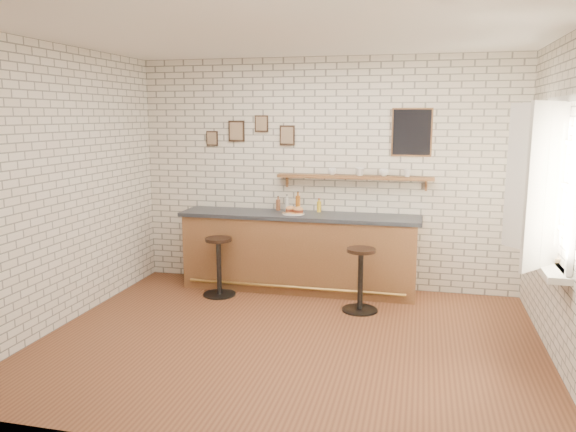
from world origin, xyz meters
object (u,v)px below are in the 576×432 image
(condiment_bottle_yellow, at_px, (319,206))
(shelf_cup_b, at_px, (360,172))
(bitters_bottle_white, at_px, (287,204))
(bitters_bottle_amber, at_px, (298,203))
(shelf_cup_d, at_px, (407,173))
(sandwich_plate, at_px, (294,214))
(bar_stool_left, at_px, (219,265))
(bitters_bottle_brown, at_px, (278,205))
(ciabatta_sandwich, at_px, (294,210))
(bar_stool_right, at_px, (360,278))
(shelf_cup_c, at_px, (384,173))
(shelf_cup_a, at_px, (332,172))
(book_lower, at_px, (544,259))
(bar_counter, at_px, (299,252))
(book_upper, at_px, (543,256))

(condiment_bottle_yellow, distance_m, shelf_cup_b, 0.70)
(bitters_bottle_white, xyz_separation_m, bitters_bottle_amber, (0.15, -0.00, 0.02))
(bitters_bottle_white, distance_m, shelf_cup_d, 1.61)
(sandwich_plate, xyz_separation_m, bar_stool_left, (-0.87, -0.44, -0.62))
(sandwich_plate, xyz_separation_m, bitters_bottle_brown, (-0.26, 0.23, 0.07))
(ciabatta_sandwich, relative_size, bar_stool_right, 0.36)
(ciabatta_sandwich, relative_size, shelf_cup_c, 2.32)
(ciabatta_sandwich, xyz_separation_m, bitters_bottle_amber, (-0.01, 0.23, 0.05))
(shelf_cup_a, bearing_deg, bitters_bottle_amber, 146.97)
(sandwich_plate, bearing_deg, shelf_cup_d, 9.72)
(sandwich_plate, height_order, shelf_cup_a, shelf_cup_a)
(bitters_bottle_brown, distance_m, condiment_bottle_yellow, 0.55)
(shelf_cup_b, bearing_deg, book_lower, -114.04)
(bitters_bottle_brown, bearing_deg, book_lower, -28.96)
(bitters_bottle_brown, height_order, shelf_cup_a, shelf_cup_a)
(bitters_bottle_amber, bearing_deg, bar_counter, -73.20)
(bitters_bottle_brown, distance_m, book_lower, 3.41)
(ciabatta_sandwich, height_order, shelf_cup_d, shelf_cup_d)
(bar_stool_right, distance_m, book_upper, 2.03)
(bar_stool_left, xyz_separation_m, bar_stool_right, (1.80, -0.17, 0.00))
(ciabatta_sandwich, distance_m, shelf_cup_d, 1.49)
(bitters_bottle_amber, xyz_separation_m, shelf_cup_a, (0.45, 0.01, 0.43))
(bar_counter, bearing_deg, bitters_bottle_white, 136.79)
(ciabatta_sandwich, xyz_separation_m, book_lower, (2.71, -1.42, -0.12))
(shelf_cup_b, relative_size, shelf_cup_c, 0.92)
(ciabatta_sandwich, xyz_separation_m, condiment_bottle_yellow, (0.28, 0.23, 0.02))
(shelf_cup_a, bearing_deg, bitters_bottle_white, 146.79)
(shelf_cup_c, height_order, book_lower, shelf_cup_c)
(bitters_bottle_brown, bearing_deg, shelf_cup_a, 0.47)
(bitters_bottle_brown, height_order, shelf_cup_b, shelf_cup_b)
(shelf_cup_b, bearing_deg, bitters_bottle_white, 107.34)
(book_lower, relative_size, book_upper, 1.08)
(shelf_cup_d, distance_m, book_lower, 2.20)
(ciabatta_sandwich, relative_size, book_lower, 1.09)
(bitters_bottle_white, relative_size, shelf_cup_a, 1.93)
(bar_stool_left, height_order, shelf_cup_c, shelf_cup_c)
(bitters_bottle_brown, distance_m, book_upper, 3.40)
(condiment_bottle_yellow, relative_size, shelf_cup_c, 1.54)
(bar_counter, xyz_separation_m, shelf_cup_c, (1.05, 0.20, 1.04))
(sandwich_plate, height_order, shelf_cup_c, shelf_cup_c)
(bitters_bottle_brown, height_order, book_lower, bitters_bottle_brown)
(bar_stool_left, distance_m, book_lower, 3.76)
(shelf_cup_a, bearing_deg, condiment_bottle_yellow, 148.24)
(bitters_bottle_amber, bearing_deg, bar_stool_right, -42.02)
(bar_stool_right, bearing_deg, ciabatta_sandwich, 146.83)
(bitters_bottle_white, height_order, bitters_bottle_amber, bitters_bottle_amber)
(bar_counter, height_order, shelf_cup_b, shelf_cup_b)
(bitters_bottle_amber, distance_m, book_lower, 3.18)
(condiment_bottle_yellow, distance_m, book_lower, 2.94)
(shelf_cup_b, height_order, shelf_cup_d, shelf_cup_b)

